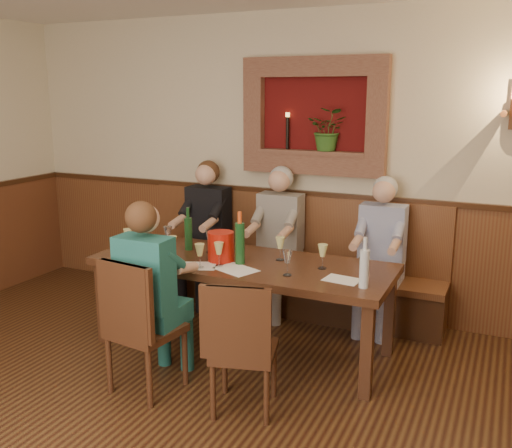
{
  "coord_description": "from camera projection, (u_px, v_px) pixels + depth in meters",
  "views": [
    {
      "loc": [
        1.91,
        -2.08,
        2.07
      ],
      "look_at": [
        0.1,
        1.9,
        1.05
      ],
      "focal_mm": 40.0,
      "sensor_mm": 36.0,
      "label": 1
    }
  ],
  "objects": [
    {
      "name": "room_shell",
      "position": [
        68.0,
        131.0,
        2.66
      ],
      "size": [
        6.04,
        6.04,
        2.82
      ],
      "color": "beige",
      "rests_on": "ground"
    },
    {
      "name": "wainscoting",
      "position": [
        87.0,
        384.0,
        2.96
      ],
      "size": [
        6.02,
        6.02,
        1.15
      ],
      "color": "#5D2F1A",
      "rests_on": "ground"
    },
    {
      "name": "wall_niche",
      "position": [
        317.0,
        121.0,
        5.19
      ],
      "size": [
        1.36,
        0.3,
        1.06
      ],
      "color": "#520C0B",
      "rests_on": "ground"
    },
    {
      "name": "dining_table",
      "position": [
        242.0,
        270.0,
        4.58
      ],
      "size": [
        2.4,
        0.9,
        0.75
      ],
      "color": "#3A1C11",
      "rests_on": "ground"
    },
    {
      "name": "bench",
      "position": [
        285.0,
        277.0,
        5.49
      ],
      "size": [
        3.0,
        0.45,
        1.11
      ],
      "color": "#381E0F",
      "rests_on": "ground"
    },
    {
      "name": "chair_near_left",
      "position": [
        145.0,
        352.0,
        4.0
      ],
      "size": [
        0.49,
        0.49,
        0.98
      ],
      "rotation": [
        0.0,
        0.0,
        -0.13
      ],
      "color": "#3A1C11",
      "rests_on": "ground"
    },
    {
      "name": "chair_near_right",
      "position": [
        244.0,
        373.0,
        3.74
      ],
      "size": [
        0.5,
        0.5,
        0.91
      ],
      "rotation": [
        0.0,
        0.0,
        0.26
      ],
      "color": "#3A1C11",
      "rests_on": "ground"
    },
    {
      "name": "person_bench_left",
      "position": [
        205.0,
        245.0,
        5.67
      ],
      "size": [
        0.42,
        0.51,
        1.41
      ],
      "color": "black",
      "rests_on": "ground"
    },
    {
      "name": "person_bench_mid",
      "position": [
        276.0,
        254.0,
        5.36
      ],
      "size": [
        0.41,
        0.5,
        1.4
      ],
      "color": "#5D5855",
      "rests_on": "ground"
    },
    {
      "name": "person_bench_right",
      "position": [
        379.0,
        269.0,
        4.97
      ],
      "size": [
        0.39,
        0.48,
        1.36
      ],
      "color": "navy",
      "rests_on": "ground"
    },
    {
      "name": "person_chair_front",
      "position": [
        154.0,
        310.0,
        4.04
      ],
      "size": [
        0.39,
        0.48,
        1.36
      ],
      "color": "#174951",
      "rests_on": "ground"
    },
    {
      "name": "spittoon_bucket",
      "position": [
        221.0,
        246.0,
        4.53
      ],
      "size": [
        0.25,
        0.25,
        0.24
      ],
      "primitive_type": "cylinder",
      "rotation": [
        0.0,
        0.0,
        -0.25
      ],
      "color": "red",
      "rests_on": "dining_table"
    },
    {
      "name": "wine_bottle_green_a",
      "position": [
        240.0,
        242.0,
        4.43
      ],
      "size": [
        0.09,
        0.09,
        0.42
      ],
      "rotation": [
        0.0,
        0.0,
        -0.25
      ],
      "color": "#19471E",
      "rests_on": "dining_table"
    },
    {
      "name": "wine_bottle_green_b",
      "position": [
        188.0,
        233.0,
        4.84
      ],
      "size": [
        0.08,
        0.08,
        0.37
      ],
      "rotation": [
        0.0,
        0.0,
        0.21
      ],
      "color": "#19471E",
      "rests_on": "dining_table"
    },
    {
      "name": "water_bottle",
      "position": [
        364.0,
        268.0,
        3.9
      ],
      "size": [
        0.08,
        0.08,
        0.36
      ],
      "rotation": [
        0.0,
        0.0,
        0.37
      ],
      "color": "silver",
      "rests_on": "dining_table"
    },
    {
      "name": "tasting_sheet_a",
      "position": [
        138.0,
        249.0,
        4.89
      ],
      "size": [
        0.34,
        0.26,
        0.0
      ],
      "primitive_type": "cube",
      "rotation": [
        0.0,
        0.0,
        -0.1
      ],
      "color": "white",
      "rests_on": "dining_table"
    },
    {
      "name": "tasting_sheet_b",
      "position": [
        236.0,
        269.0,
        4.33
      ],
      "size": [
        0.37,
        0.33,
        0.0
      ],
      "primitive_type": "cube",
      "rotation": [
        0.0,
        0.0,
        -0.39
      ],
      "color": "white",
      "rests_on": "dining_table"
    },
    {
      "name": "tasting_sheet_c",
      "position": [
        342.0,
        280.0,
        4.09
      ],
      "size": [
        0.27,
        0.21,
        0.0
      ],
      "primitive_type": "cube",
      "rotation": [
        0.0,
        0.0,
        -0.13
      ],
      "color": "white",
      "rests_on": "dining_table"
    },
    {
      "name": "tasting_sheet_d",
      "position": [
        196.0,
        266.0,
        4.41
      ],
      "size": [
        0.37,
        0.32,
        0.0
      ],
      "primitive_type": "cube",
      "rotation": [
        0.0,
        0.0,
        0.41
      ],
      "color": "white",
      "rests_on": "dining_table"
    },
    {
      "name": "wine_glass_0",
      "position": [
        168.0,
        237.0,
        4.91
      ],
      "size": [
        0.08,
        0.08,
        0.19
      ],
      "primitive_type": null,
      "color": "white",
      "rests_on": "dining_table"
    },
    {
      "name": "wine_glass_1",
      "position": [
        363.0,
        271.0,
        3.98
      ],
      "size": [
        0.08,
        0.08,
        0.19
      ],
      "primitive_type": null,
      "color": "white",
      "rests_on": "dining_table"
    },
    {
      "name": "wine_glass_2",
      "position": [
        128.0,
        240.0,
        4.82
      ],
      "size": [
        0.08,
        0.08,
        0.19
      ],
      "primitive_type": null,
      "color": "#D4D780",
      "rests_on": "dining_table"
    },
    {
      "name": "wine_glass_3",
      "position": [
        200.0,
        256.0,
        4.35
      ],
      "size": [
        0.08,
        0.08,
        0.19
      ],
      "primitive_type": null,
      "color": "#D4D780",
      "rests_on": "dining_table"
    },
    {
      "name": "wine_glass_4",
      "position": [
        322.0,
        257.0,
        4.33
      ],
      "size": [
        0.08,
        0.08,
        0.19
      ],
      "primitive_type": null,
      "color": "#D4D780",
      "rests_on": "dining_table"
    },
    {
      "name": "wine_glass_5",
      "position": [
        287.0,
        263.0,
        4.17
      ],
      "size": [
        0.08,
        0.08,
        0.19
      ],
      "primitive_type": null,
      "color": "white",
      "rests_on": "dining_table"
    },
    {
      "name": "wine_glass_6",
      "position": [
        280.0,
        249.0,
        4.55
      ],
      "size": [
        0.08,
        0.08,
        0.19
      ],
      "primitive_type": null,
      "color": "#D4D780",
      "rests_on": "dining_table"
    },
    {
      "name": "wine_glass_7",
      "position": [
        219.0,
        254.0,
        4.39
      ],
      "size": [
        0.08,
        0.08,
        0.19
      ],
      "primitive_type": null,
      "color": "#D4D780",
      "rests_on": "dining_table"
    },
    {
      "name": "wine_glass_8",
      "position": [
        172.0,
        248.0,
        4.58
      ],
      "size": [
        0.08,
        0.08,
        0.19
      ],
      "primitive_type": null,
      "color": "#D4D780",
      "rests_on": "dining_table"
    },
    {
      "name": "wine_glass_9",
      "position": [
        210.0,
        242.0,
        4.76
      ],
      "size": [
        0.08,
        0.08,
        0.19
      ],
      "primitive_type": null,
      "color": "white",
      "rests_on": "dining_table"
    }
  ]
}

